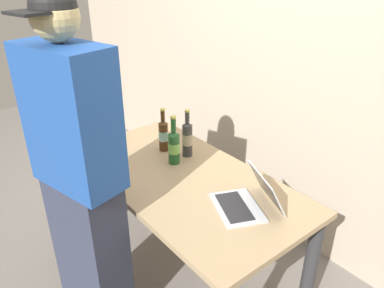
{
  "coord_description": "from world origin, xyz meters",
  "views": [
    {
      "loc": [
        1.52,
        -1.14,
        1.91
      ],
      "look_at": [
        0.08,
        0.0,
        0.99
      ],
      "focal_mm": 34.59,
      "sensor_mm": 36.0,
      "label": 1
    }
  ],
  "objects_px": {
    "beer_bottle_amber": "(174,146)",
    "beer_bottle_brown": "(163,134)",
    "person_figure": "(81,185)",
    "laptop": "(248,200)",
    "beer_bottle_green": "(187,138)"
  },
  "relations": [
    {
      "from": "laptop",
      "to": "beer_bottle_green",
      "type": "distance_m",
      "value": 0.66
    },
    {
      "from": "beer_bottle_green",
      "to": "person_figure",
      "type": "height_order",
      "value": "person_figure"
    },
    {
      "from": "beer_bottle_amber",
      "to": "person_figure",
      "type": "height_order",
      "value": "person_figure"
    },
    {
      "from": "laptop",
      "to": "person_figure",
      "type": "relative_size",
      "value": 0.22
    },
    {
      "from": "laptop",
      "to": "beer_bottle_green",
      "type": "relative_size",
      "value": 1.27
    },
    {
      "from": "beer_bottle_brown",
      "to": "beer_bottle_amber",
      "type": "relative_size",
      "value": 0.94
    },
    {
      "from": "beer_bottle_brown",
      "to": "beer_bottle_green",
      "type": "bearing_deg",
      "value": 25.63
    },
    {
      "from": "beer_bottle_amber",
      "to": "beer_bottle_brown",
      "type": "bearing_deg",
      "value": 165.2
    },
    {
      "from": "laptop",
      "to": "person_figure",
      "type": "xyz_separation_m",
      "value": [
        -0.46,
        -0.7,
        0.14
      ]
    },
    {
      "from": "laptop",
      "to": "beer_bottle_brown",
      "type": "bearing_deg",
      "value": 178.11
    },
    {
      "from": "person_figure",
      "to": "beer_bottle_amber",
      "type": "bearing_deg",
      "value": 103.64
    },
    {
      "from": "laptop",
      "to": "person_figure",
      "type": "distance_m",
      "value": 0.85
    },
    {
      "from": "beer_bottle_amber",
      "to": "person_figure",
      "type": "bearing_deg",
      "value": -76.36
    },
    {
      "from": "beer_bottle_brown",
      "to": "person_figure",
      "type": "bearing_deg",
      "value": -64.17
    },
    {
      "from": "beer_bottle_green",
      "to": "beer_bottle_brown",
      "type": "bearing_deg",
      "value": -154.37
    }
  ]
}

